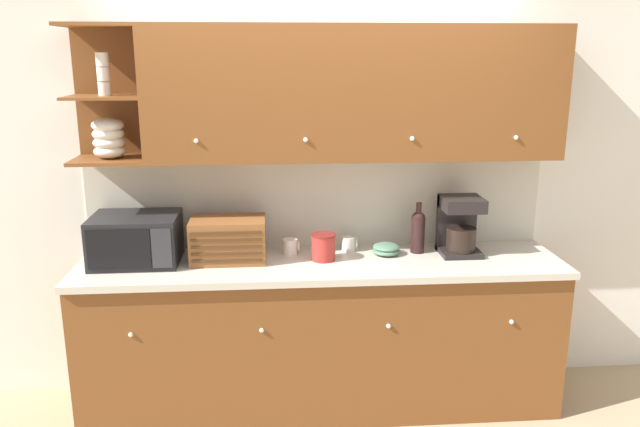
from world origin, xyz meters
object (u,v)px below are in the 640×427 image
object	(u,v)px
storage_canister	(323,247)
wine_bottle	(418,230)
bread_box	(228,240)
bowl_stack_on_counter	(386,249)
mug	(291,247)
mug_blue_second	(349,244)
coffee_maker	(460,225)
microwave	(136,239)

from	to	relation	value
storage_canister	wine_bottle	xyz separation A→B (m)	(0.59, 0.10, 0.06)
bread_box	bowl_stack_on_counter	bearing A→B (deg)	2.24
mug	mug_blue_second	size ratio (longest dim) A/B	1.06
bowl_stack_on_counter	wine_bottle	xyz separation A→B (m)	(0.20, 0.03, 0.11)
mug_blue_second	coffee_maker	size ratio (longest dim) A/B	0.27
mug	coffee_maker	world-z (taller)	coffee_maker
microwave	mug_blue_second	size ratio (longest dim) A/B	5.22
mug_blue_second	wine_bottle	distance (m)	0.43
storage_canister	bowl_stack_on_counter	world-z (taller)	storage_canister
microwave	bread_box	distance (m)	0.53
wine_bottle	storage_canister	bearing A→B (deg)	-170.08
bowl_stack_on_counter	wine_bottle	bearing A→B (deg)	8.62
mug_blue_second	bowl_stack_on_counter	size ratio (longest dim) A/B	0.55
mug	storage_canister	bearing A→B (deg)	-32.93
microwave	mug_blue_second	bearing A→B (deg)	5.34
mug_blue_second	coffee_maker	bearing A→B (deg)	-8.26
microwave	coffee_maker	size ratio (longest dim) A/B	1.39
bowl_stack_on_counter	storage_canister	bearing A→B (deg)	-169.42
mug	wine_bottle	distance (m)	0.78
mug	bowl_stack_on_counter	distance (m)	0.58
mug	storage_canister	size ratio (longest dim) A/B	0.63
mug_blue_second	wine_bottle	size ratio (longest dim) A/B	0.30
bread_box	storage_canister	size ratio (longest dim) A/B	2.73
bowl_stack_on_counter	mug_blue_second	bearing A→B (deg)	157.90
bread_box	wine_bottle	xyz separation A→B (m)	(1.14, 0.07, 0.02)
bread_box	bowl_stack_on_counter	world-z (taller)	bread_box
microwave	coffee_maker	xyz separation A→B (m)	(1.92, 0.02, 0.04)
microwave	bowl_stack_on_counter	xyz separation A→B (m)	(1.47, 0.03, -0.11)
coffee_maker	microwave	bearing A→B (deg)	-179.34
bread_box	storage_canister	world-z (taller)	bread_box
coffee_maker	storage_canister	bearing A→B (deg)	-175.58
storage_canister	coffee_maker	size ratio (longest dim) A/B	0.45
microwave	bowl_stack_on_counter	bearing A→B (deg)	1.17
coffee_maker	bowl_stack_on_counter	bearing A→B (deg)	178.96
bread_box	coffee_maker	size ratio (longest dim) A/B	1.23
coffee_maker	bread_box	bearing A→B (deg)	-178.81
mug_blue_second	bread_box	bearing A→B (deg)	-170.29
bowl_stack_on_counter	microwave	bearing A→B (deg)	-178.83
mug	mug_blue_second	bearing A→B (deg)	5.96
mug_blue_second	wine_bottle	xyz separation A→B (m)	(0.41, -0.06, 0.10)
mug	coffee_maker	bearing A→B (deg)	-3.26
mug_blue_second	mug	bearing A→B (deg)	-174.04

